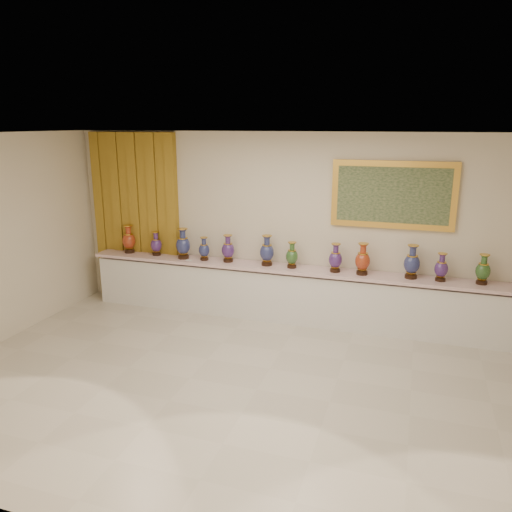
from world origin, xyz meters
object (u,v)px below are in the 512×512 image
(vase_1, at_px, (156,245))
(vase_0, at_px, (129,240))
(counter, at_px, (300,296))
(vase_2, at_px, (183,245))

(vase_1, bearing_deg, vase_0, 178.88)
(counter, bearing_deg, vase_1, 179.79)
(vase_0, relative_size, vase_2, 0.95)
(vase_1, bearing_deg, vase_2, -5.25)
(vase_0, relative_size, vase_1, 1.19)
(vase_0, bearing_deg, vase_1, -1.12)
(vase_1, relative_size, vase_2, 0.80)
(counter, height_order, vase_0, vase_0)
(vase_0, bearing_deg, counter, -0.37)
(counter, relative_size, vase_2, 14.05)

